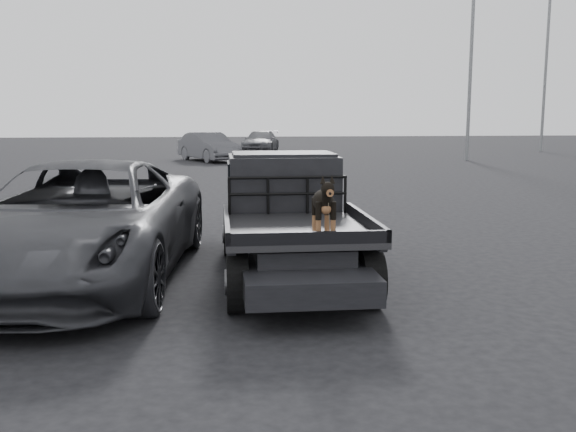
{
  "coord_description": "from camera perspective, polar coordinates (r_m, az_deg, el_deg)",
  "views": [
    {
      "loc": [
        -1.01,
        -7.41,
        2.43
      ],
      "look_at": [
        -0.24,
        -0.39,
        1.29
      ],
      "focal_mm": 40.0,
      "sensor_mm": 36.0,
      "label": 1
    }
  ],
  "objects": [
    {
      "name": "floodlight_far",
      "position": [
        44.35,
        22.11,
        14.93
      ],
      "size": [
        1.08,
        0.28,
        13.62
      ],
      "color": "slate",
      "rests_on": "ground"
    },
    {
      "name": "distant_car_a",
      "position": [
        33.11,
        -7.06,
        6.13
      ],
      "size": [
        3.4,
        4.64,
        1.46
      ],
      "primitive_type": "imported",
      "rotation": [
        0.0,
        0.0,
        0.48
      ],
      "color": "#48484D",
      "rests_on": "ground"
    },
    {
      "name": "parked_suv",
      "position": [
        9.79,
        -17.8,
        -0.48
      ],
      "size": [
        3.43,
        6.47,
        1.73
      ],
      "primitive_type": "imported",
      "rotation": [
        0.0,
        0.0,
        -0.09
      ],
      "color": "#323237",
      "rests_on": "ground"
    },
    {
      "name": "ute_cab",
      "position": [
        10.39,
        -0.46,
        3.25
      ],
      "size": [
        1.72,
        1.3,
        0.88
      ],
      "primitive_type": null,
      "color": "black",
      "rests_on": "flatbed_ute"
    },
    {
      "name": "flatbed_ute",
      "position": [
        9.6,
        0.11,
        -2.69
      ],
      "size": [
        2.0,
        5.4,
        0.92
      ],
      "primitive_type": null,
      "color": "black",
      "rests_on": "ground"
    },
    {
      "name": "floodlight_mid",
      "position": [
        34.79,
        16.07,
        15.91
      ],
      "size": [
        1.08,
        0.28,
        12.29
      ],
      "color": "slate",
      "rests_on": "ground"
    },
    {
      "name": "ground",
      "position": [
        7.87,
        1.44,
        -8.83
      ],
      "size": [
        120.0,
        120.0,
        0.0
      ],
      "primitive_type": "plane",
      "color": "black",
      "rests_on": "ground"
    },
    {
      "name": "dog",
      "position": [
        7.92,
        3.17,
        0.88
      ],
      "size": [
        0.32,
        0.6,
        0.74
      ],
      "primitive_type": null,
      "color": "black",
      "rests_on": "flatbed_ute"
    },
    {
      "name": "distant_car_b",
      "position": [
        40.33,
        -2.44,
        6.62
      ],
      "size": [
        2.85,
        4.89,
        1.33
      ],
      "primitive_type": "imported",
      "rotation": [
        0.0,
        0.0,
        -0.23
      ],
      "color": "#4B4C51",
      "rests_on": "ground"
    },
    {
      "name": "headache_rack",
      "position": [
        9.67,
        -0.02,
        1.82
      ],
      "size": [
        1.8,
        0.08,
        0.55
      ],
      "primitive_type": null,
      "color": "black",
      "rests_on": "flatbed_ute"
    }
  ]
}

